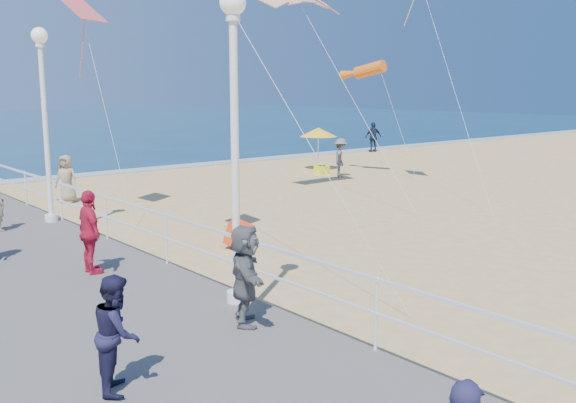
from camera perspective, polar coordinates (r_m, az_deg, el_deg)
ground at (r=15.19m, az=12.23°, el=-5.90°), size 160.00×160.00×0.00m
surf_line at (r=31.85m, az=-18.26°, el=2.22°), size 160.00×1.20×0.04m
boardwalk at (r=10.54m, az=-14.30°, el=-12.12°), size 5.00×44.00×0.40m
railing at (r=11.41m, az=-3.37°, el=-4.54°), size 0.05×42.00×0.55m
lamp_post_mid at (r=10.87m, az=-4.78°, el=7.59°), size 0.44×0.44×5.32m
lamp_post_far at (r=18.94m, az=-20.87°, el=8.05°), size 0.44×0.44×5.32m
spectator_3 at (r=13.53m, az=-17.20°, el=-2.62°), size 0.50×1.03×1.71m
spectator_5 at (r=10.22m, az=-3.83°, el=-6.52°), size 1.22×1.53×1.62m
spectator_7 at (r=8.37m, az=-14.95°, el=-11.21°), size 0.85×0.90×1.48m
beach_walker_a at (r=29.79m, az=4.71°, el=3.89°), size 1.28×1.33×1.82m
beach_walker_b at (r=41.83m, az=7.59°, el=5.70°), size 1.21×0.84×1.91m
beach_walker_c at (r=24.47m, az=-19.09°, el=1.91°), size 0.94×1.01×1.74m
box_kite at (r=16.73m, az=-4.39°, el=-3.15°), size 0.85×0.89×0.74m
beach_umbrella at (r=32.26m, az=2.71°, el=6.18°), size 1.90×1.90×2.14m
beach_chair_left at (r=30.90m, az=3.03°, el=2.81°), size 0.55×0.55×0.40m
beach_chair_right at (r=31.14m, az=3.01°, el=2.87°), size 0.55×0.55×0.40m
kite_windsock at (r=30.06m, az=7.30°, el=11.55°), size 0.99×2.56×1.05m
kite_diamond_pink at (r=20.91m, az=-17.99°, el=16.12°), size 1.66×1.57×0.85m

